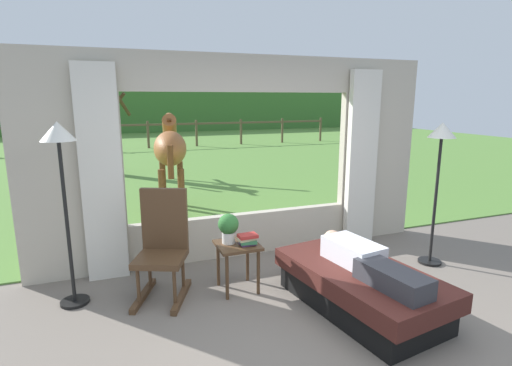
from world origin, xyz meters
TOP-DOWN VIEW (x-y plane):
  - ground_plane at (0.00, 0.00)m, footprint 12.00×12.00m
  - back_wall_with_window at (0.00, 2.26)m, footprint 5.20×0.12m
  - curtain_panel_left at (-1.69, 2.12)m, footprint 0.44×0.10m
  - curtain_panel_right at (1.69, 2.12)m, footprint 0.44×0.10m
  - outdoor_pasture_lawn at (0.00, 13.16)m, footprint 36.00×21.68m
  - distant_hill_ridge at (0.00, 23.00)m, footprint 36.00×2.00m
  - recliner_sofa at (0.60, 0.52)m, footprint 1.14×1.82m
  - reclining_person at (0.60, 0.47)m, footprint 0.43×1.44m
  - rocking_chair at (-1.15, 1.48)m, footprint 0.69×0.81m
  - side_table at (-0.39, 1.31)m, footprint 0.44×0.44m
  - potted_plant at (-0.47, 1.37)m, footprint 0.22×0.22m
  - book_stack at (-0.31, 1.24)m, footprint 0.21×0.17m
  - floor_lamp_left at (-2.03, 1.60)m, footprint 0.32×0.32m
  - floor_lamp_right at (2.09, 1.14)m, footprint 0.32×0.32m
  - horse at (-0.57, 4.61)m, footprint 0.74×1.82m
  - pasture_tree at (-1.58, 8.83)m, footprint 1.25×1.48m
  - pasture_fence_line at (0.00, 14.32)m, footprint 16.10×0.10m

SIDE VIEW (x-z plane):
  - ground_plane at x=0.00m, z-range 0.00..0.00m
  - outdoor_pasture_lawn at x=0.00m, z-range 0.00..0.02m
  - recliner_sofa at x=0.60m, z-range 0.01..0.43m
  - side_table at x=-0.39m, z-range 0.17..0.69m
  - reclining_person at x=0.60m, z-range 0.41..0.63m
  - rocking_chair at x=-1.15m, z-range -0.01..1.11m
  - book_stack at x=-0.31m, z-range 0.52..0.64m
  - potted_plant at x=-0.47m, z-range 0.54..0.86m
  - pasture_fence_line at x=0.00m, z-range 0.19..1.29m
  - horse at x=-0.57m, z-range 0.29..2.02m
  - curtain_panel_left at x=-1.69m, z-range 0.00..2.40m
  - curtain_panel_right at x=1.69m, z-range 0.00..2.40m
  - distant_hill_ridge at x=0.00m, z-range 0.00..2.40m
  - back_wall_with_window at x=0.00m, z-range -0.03..2.52m
  - pasture_tree at x=-1.58m, z-range -0.09..2.79m
  - floor_lamp_right at x=2.09m, z-range 0.54..2.29m
  - floor_lamp_left at x=-2.03m, z-range 0.56..2.38m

